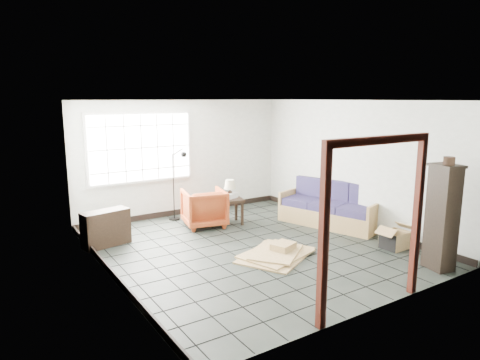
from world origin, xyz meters
TOP-DOWN VIEW (x-y plane):
  - ground at (0.00, 0.00)m, footprint 5.50×5.50m
  - room_shell at (0.00, 0.03)m, footprint 5.02×5.52m
  - window_panel at (-1.00, 2.70)m, footprint 2.32×0.08m
  - doorway_trim at (0.00, -2.70)m, footprint 1.80×0.08m
  - futon_sofa at (2.21, 0.25)m, footprint 1.37×2.20m
  - armchair at (-0.08, 1.61)m, footprint 0.99×0.95m
  - side_table at (0.47, 1.47)m, footprint 0.60×0.60m
  - table_lamp at (0.51, 1.54)m, footprint 0.31×0.31m
  - projector at (0.50, 1.52)m, footprint 0.36×0.32m
  - floor_lamp at (-0.30, 2.37)m, footprint 0.45×0.28m
  - console_shelf at (-2.15, 1.50)m, footprint 0.89×0.49m
  - tall_shelf at (1.93, -2.40)m, footprint 0.44×0.52m
  - pot at (1.87, -2.47)m, footprint 0.19×0.19m
  - open_box at (2.15, -1.43)m, footprint 0.75×0.39m
  - cardboard_pile at (0.14, -0.59)m, footprint 1.61×1.45m

SIDE VIEW (x-z plane):
  - ground at x=0.00m, z-range 0.00..0.00m
  - cardboard_pile at x=0.14m, z-range -0.05..0.15m
  - open_box at x=2.15m, z-range -0.06..0.36m
  - console_shelf at x=-2.15m, z-range 0.00..0.65m
  - futon_sofa at x=2.21m, z-range -0.13..0.79m
  - armchair at x=-0.08m, z-range 0.00..0.86m
  - side_table at x=0.47m, z-range 0.18..0.73m
  - projector at x=0.50m, z-range 0.55..0.65m
  - table_lamp at x=0.51m, z-range 0.63..1.01m
  - floor_lamp at x=-0.30m, z-range 0.05..1.62m
  - tall_shelf at x=1.93m, z-range 0.01..1.68m
  - doorway_trim at x=0.00m, z-range 0.28..2.48m
  - window_panel at x=-1.00m, z-range 0.84..2.36m
  - room_shell at x=0.00m, z-range 0.37..2.98m
  - pot at x=1.87m, z-range 1.66..1.78m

